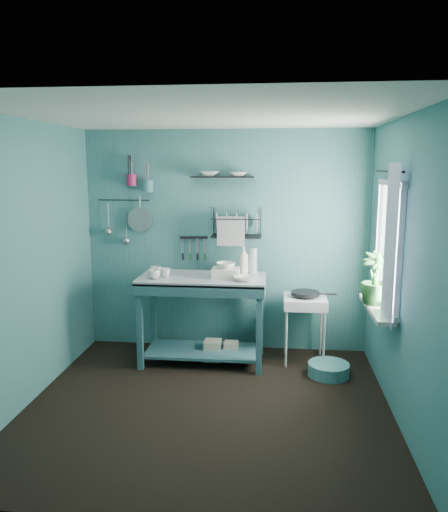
# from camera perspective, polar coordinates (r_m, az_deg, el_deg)

# --- Properties ---
(floor) EXTENTS (3.20, 3.20, 0.00)m
(floor) POSITION_cam_1_polar(r_m,az_deg,el_deg) (4.63, -1.82, -16.71)
(floor) COLOR black
(floor) RESTS_ON ground
(ceiling) EXTENTS (3.20, 3.20, 0.00)m
(ceiling) POSITION_cam_1_polar(r_m,az_deg,el_deg) (4.14, -2.03, 15.82)
(ceiling) COLOR silver
(ceiling) RESTS_ON ground
(wall_back) EXTENTS (3.20, 0.00, 3.20)m
(wall_back) POSITION_cam_1_polar(r_m,az_deg,el_deg) (5.68, 0.20, 1.67)
(wall_back) COLOR #36706F
(wall_back) RESTS_ON ground
(wall_front) EXTENTS (3.20, 0.00, 3.20)m
(wall_front) POSITION_cam_1_polar(r_m,az_deg,el_deg) (2.78, -6.30, -7.56)
(wall_front) COLOR #36706F
(wall_front) RESTS_ON ground
(wall_left) EXTENTS (0.00, 3.00, 3.00)m
(wall_left) POSITION_cam_1_polar(r_m,az_deg,el_deg) (4.71, -21.59, -0.85)
(wall_left) COLOR #36706F
(wall_left) RESTS_ON ground
(wall_right) EXTENTS (0.00, 3.00, 3.00)m
(wall_right) POSITION_cam_1_polar(r_m,az_deg,el_deg) (4.29, 19.75, -1.75)
(wall_right) COLOR #36706F
(wall_right) RESTS_ON ground
(work_counter) EXTENTS (1.37, 0.75, 0.94)m
(work_counter) POSITION_cam_1_polar(r_m,az_deg,el_deg) (5.40, -2.44, -7.26)
(work_counter) COLOR #2F5C63
(work_counter) RESTS_ON floor
(mug_left) EXTENTS (0.12, 0.12, 0.10)m
(mug_left) POSITION_cam_1_polar(r_m,az_deg,el_deg) (5.21, -7.98, -2.08)
(mug_left) COLOR silver
(mug_left) RESTS_ON work_counter
(mug_mid) EXTENTS (0.14, 0.14, 0.09)m
(mug_mid) POSITION_cam_1_polar(r_m,az_deg,el_deg) (5.28, -6.66, -1.90)
(mug_mid) COLOR silver
(mug_mid) RESTS_ON work_counter
(mug_right) EXTENTS (0.17, 0.17, 0.10)m
(mug_right) POSITION_cam_1_polar(r_m,az_deg,el_deg) (5.37, -7.77, -1.71)
(mug_right) COLOR silver
(mug_right) RESTS_ON work_counter
(wash_tub) EXTENTS (0.28, 0.22, 0.10)m
(wash_tub) POSITION_cam_1_polar(r_m,az_deg,el_deg) (5.22, 0.20, -1.94)
(wash_tub) COLOR silver
(wash_tub) RESTS_ON work_counter
(tub_bowl) EXTENTS (0.20, 0.20, 0.06)m
(tub_bowl) POSITION_cam_1_polar(r_m,az_deg,el_deg) (5.20, 0.20, -1.08)
(tub_bowl) COLOR silver
(tub_bowl) RESTS_ON wash_tub
(soap_bottle) EXTENTS (0.12, 0.12, 0.30)m
(soap_bottle) POSITION_cam_1_polar(r_m,az_deg,el_deg) (5.40, 2.24, -0.46)
(soap_bottle) COLOR silver
(soap_bottle) RESTS_ON work_counter
(water_bottle) EXTENTS (0.09, 0.09, 0.28)m
(water_bottle) POSITION_cam_1_polar(r_m,az_deg,el_deg) (5.42, 3.31, -0.54)
(water_bottle) COLOR #A8B4BB
(water_bottle) RESTS_ON work_counter
(counter_bowl) EXTENTS (0.22, 0.22, 0.05)m
(counter_bowl) POSITION_cam_1_polar(r_m,az_deg,el_deg) (5.08, 2.29, -2.56)
(counter_bowl) COLOR silver
(counter_bowl) RESTS_ON work_counter
(hotplate_stand) EXTENTS (0.47, 0.47, 0.72)m
(hotplate_stand) POSITION_cam_1_polar(r_m,az_deg,el_deg) (5.52, 9.16, -8.24)
(hotplate_stand) COLOR beige
(hotplate_stand) RESTS_ON floor
(frying_pan) EXTENTS (0.30, 0.30, 0.03)m
(frying_pan) POSITION_cam_1_polar(r_m,az_deg,el_deg) (5.40, 9.28, -4.23)
(frying_pan) COLOR black
(frying_pan) RESTS_ON hotplate_stand
(knife_strip) EXTENTS (0.32, 0.06, 0.03)m
(knife_strip) POSITION_cam_1_polar(r_m,az_deg,el_deg) (5.69, -3.48, 2.12)
(knife_strip) COLOR black
(knife_strip) RESTS_ON wall_back
(dish_rack) EXTENTS (0.57, 0.28, 0.32)m
(dish_rack) POSITION_cam_1_polar(r_m,az_deg,el_deg) (5.51, 1.44, 3.83)
(dish_rack) COLOR black
(dish_rack) RESTS_ON wall_back
(upper_shelf) EXTENTS (0.71, 0.20, 0.02)m
(upper_shelf) POSITION_cam_1_polar(r_m,az_deg,el_deg) (5.52, -0.19, 9.02)
(upper_shelf) COLOR black
(upper_shelf) RESTS_ON wall_back
(shelf_bowl_left) EXTENTS (0.24, 0.24, 0.05)m
(shelf_bowl_left) POSITION_cam_1_polar(r_m,az_deg,el_deg) (5.53, -1.71, 10.16)
(shelf_bowl_left) COLOR silver
(shelf_bowl_left) RESTS_ON upper_shelf
(shelf_bowl_right) EXTENTS (0.22, 0.22, 0.05)m
(shelf_bowl_right) POSITION_cam_1_polar(r_m,az_deg,el_deg) (5.50, 1.69, 10.26)
(shelf_bowl_right) COLOR silver
(shelf_bowl_right) RESTS_ON upper_shelf
(utensil_cup_magenta) EXTENTS (0.11, 0.11, 0.13)m
(utensil_cup_magenta) POSITION_cam_1_polar(r_m,az_deg,el_deg) (5.74, -10.51, 8.55)
(utensil_cup_magenta) COLOR #A71E4F
(utensil_cup_magenta) RESTS_ON wall_back
(utensil_cup_teal) EXTENTS (0.11, 0.11, 0.13)m
(utensil_cup_teal) POSITION_cam_1_polar(r_m,az_deg,el_deg) (5.69, -8.66, 7.89)
(utensil_cup_teal) COLOR teal
(utensil_cup_teal) RESTS_ON wall_back
(colander) EXTENTS (0.28, 0.03, 0.28)m
(colander) POSITION_cam_1_polar(r_m,az_deg,el_deg) (5.78, -9.59, 4.12)
(colander) COLOR #929499
(colander) RESTS_ON wall_back
(ladle_outer) EXTENTS (0.01, 0.01, 0.30)m
(ladle_outer) POSITION_cam_1_polar(r_m,az_deg,el_deg) (5.90, -13.10, 4.41)
(ladle_outer) COLOR #929499
(ladle_outer) RESTS_ON wall_back
(ladle_inner) EXTENTS (0.01, 0.01, 0.30)m
(ladle_inner) POSITION_cam_1_polar(r_m,az_deg,el_deg) (5.85, -11.12, 3.41)
(ladle_inner) COLOR #929499
(ladle_inner) RESTS_ON wall_back
(hook_rail) EXTENTS (0.60, 0.01, 0.01)m
(hook_rail) POSITION_cam_1_polar(r_m,az_deg,el_deg) (5.84, -11.40, 6.28)
(hook_rail) COLOR black
(hook_rail) RESTS_ON wall_back
(window_glass) EXTENTS (0.00, 1.10, 1.10)m
(window_glass) POSITION_cam_1_polar(r_m,az_deg,el_deg) (4.69, 18.42, 1.18)
(window_glass) COLOR white
(window_glass) RESTS_ON wall_right
(windowsill) EXTENTS (0.16, 0.95, 0.04)m
(windowsill) POSITION_cam_1_polar(r_m,az_deg,el_deg) (4.80, 17.03, -5.77)
(windowsill) COLOR beige
(windowsill) RESTS_ON wall_right
(curtain) EXTENTS (0.00, 1.35, 1.35)m
(curtain) POSITION_cam_1_polar(r_m,az_deg,el_deg) (4.38, 18.44, 1.23)
(curtain) COLOR silver
(curtain) RESTS_ON wall_right
(curtain_rod) EXTENTS (0.02, 1.05, 0.02)m
(curtain_rod) POSITION_cam_1_polar(r_m,az_deg,el_deg) (4.63, 18.33, 9.16)
(curtain_rod) COLOR black
(curtain_rod) RESTS_ON wall_right
(potted_plant) EXTENTS (0.27, 0.27, 0.49)m
(potted_plant) POSITION_cam_1_polar(r_m,az_deg,el_deg) (4.82, 16.89, -2.45)
(potted_plant) COLOR #245B27
(potted_plant) RESTS_ON windowsill
(storage_tin_large) EXTENTS (0.18, 0.18, 0.22)m
(storage_tin_large) POSITION_cam_1_polar(r_m,az_deg,el_deg) (5.56, -1.30, -10.70)
(storage_tin_large) COLOR tan
(storage_tin_large) RESTS_ON floor
(storage_tin_small) EXTENTS (0.15, 0.15, 0.20)m
(storage_tin_small) POSITION_cam_1_polar(r_m,az_deg,el_deg) (5.57, 0.82, -10.77)
(storage_tin_small) COLOR tan
(storage_tin_small) RESTS_ON floor
(floor_basin) EXTENTS (0.42, 0.42, 0.13)m
(floor_basin) POSITION_cam_1_polar(r_m,az_deg,el_deg) (5.29, 11.87, -12.58)
(floor_basin) COLOR teal
(floor_basin) RESTS_ON floor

